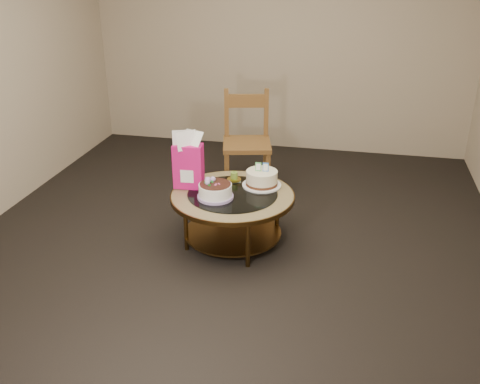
% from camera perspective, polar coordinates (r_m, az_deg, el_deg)
% --- Properties ---
extents(ground, '(5.00, 5.00, 0.00)m').
position_cam_1_polar(ground, '(4.58, -0.77, -5.35)').
color(ground, black).
rests_on(ground, ground).
extents(room_walls, '(4.52, 5.02, 2.61)m').
position_cam_1_polar(room_walls, '(4.04, -0.89, 13.98)').
color(room_walls, tan).
rests_on(room_walls, ground).
extents(coffee_table, '(1.02, 1.02, 0.46)m').
position_cam_1_polar(coffee_table, '(4.40, -0.80, -1.08)').
color(coffee_table, '#573B18').
rests_on(coffee_table, ground).
extents(decorated_cake, '(0.29, 0.29, 0.17)m').
position_cam_1_polar(decorated_cake, '(4.27, -2.67, 0.06)').
color(decorated_cake, '#A88DC8').
rests_on(decorated_cake, coffee_table).
extents(cream_cake, '(0.33, 0.33, 0.21)m').
position_cam_1_polar(cream_cake, '(4.49, 2.34, 1.44)').
color(cream_cake, white).
rests_on(cream_cake, coffee_table).
extents(gift_bag, '(0.25, 0.19, 0.48)m').
position_cam_1_polar(gift_bag, '(4.42, -5.55, 3.40)').
color(gift_bag, '#CB137A').
rests_on(gift_bag, coffee_table).
extents(pillar_candle, '(0.13, 0.13, 0.09)m').
position_cam_1_polar(pillar_candle, '(4.59, -0.63, 1.52)').
color(pillar_candle, '#CDC054').
rests_on(pillar_candle, coffee_table).
extents(dining_chair, '(0.56, 0.56, 1.02)m').
position_cam_1_polar(dining_chair, '(5.38, 0.72, 5.37)').
color(dining_chair, brown).
rests_on(dining_chair, ground).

